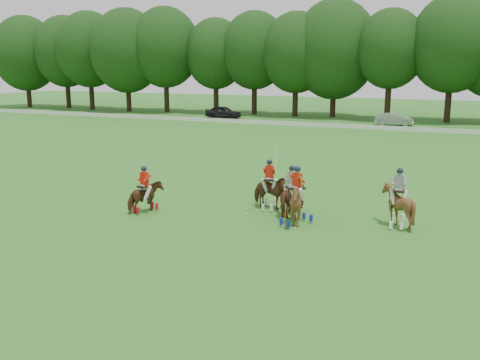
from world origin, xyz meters
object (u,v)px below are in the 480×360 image
at_px(car_left, 223,112).
at_px(polo_red_c, 297,204).
at_px(car_mid, 394,119).
at_px(polo_stripe_a, 291,198).
at_px(polo_stripe_b, 398,205).
at_px(polo_ball, 246,214).
at_px(polo_red_b, 269,191).
at_px(polo_red_a, 145,196).

distance_m(car_left, polo_red_c, 45.21).
distance_m(car_mid, polo_stripe_a, 38.19).
distance_m(car_left, polo_stripe_b, 45.96).
bearing_deg(polo_red_c, polo_stripe_a, 116.72).
xyz_separation_m(polo_stripe_b, polo_ball, (-6.30, -0.95, -0.84)).
bearing_deg(polo_stripe_b, car_mid, 98.06).
bearing_deg(polo_red_b, polo_red_c, -44.85).
distance_m(polo_red_a, polo_stripe_b, 10.87).
xyz_separation_m(car_left, polo_red_b, (20.09, -37.58, 0.07)).
xyz_separation_m(car_left, polo_red_c, (22.01, -39.49, 0.15)).
distance_m(car_left, polo_red_a, 43.13).
bearing_deg(car_left, polo_ball, -153.94).
distance_m(polo_stripe_a, polo_stripe_b, 4.49).
bearing_deg(polo_red_b, polo_stripe_a, -25.42).
bearing_deg(polo_stripe_b, car_left, 124.21).
relative_size(car_left, polo_red_b, 1.56).
height_order(polo_red_b, polo_stripe_a, polo_red_b).
distance_m(polo_red_b, polo_stripe_b, 5.76).
relative_size(polo_red_b, polo_stripe_a, 1.28).
xyz_separation_m(polo_red_b, polo_red_c, (1.92, -1.91, 0.09)).
bearing_deg(polo_ball, polo_stripe_b, 8.58).
distance_m(polo_red_b, polo_stripe_a, 1.39).
relative_size(polo_red_a, polo_ball, 23.45).
relative_size(car_left, polo_stripe_b, 1.83).
relative_size(car_mid, polo_red_b, 1.43).
bearing_deg(polo_red_a, car_mid, 82.62).
bearing_deg(car_left, polo_red_b, -152.44).
height_order(polo_stripe_a, polo_ball, polo_stripe_a).
bearing_deg(polo_red_c, polo_stripe_b, 21.13).
bearing_deg(car_mid, polo_red_c, 168.80).
height_order(car_mid, polo_red_c, polo_red_c).
bearing_deg(car_mid, polo_red_b, 165.99).
relative_size(polo_red_c, polo_stripe_a, 1.11).
xyz_separation_m(car_mid, polo_stripe_b, (5.38, -38.01, 0.21)).
relative_size(polo_stripe_a, polo_stripe_b, 0.92).
bearing_deg(car_mid, car_left, 76.54).
relative_size(car_left, car_mid, 1.09).
height_order(car_left, polo_red_c, polo_red_c).
relative_size(car_mid, polo_red_c, 1.65).
height_order(polo_red_c, polo_ball, polo_red_c).
bearing_deg(polo_stripe_a, polo_ball, -156.71).
xyz_separation_m(car_left, polo_stripe_a, (21.35, -38.18, 0.04)).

